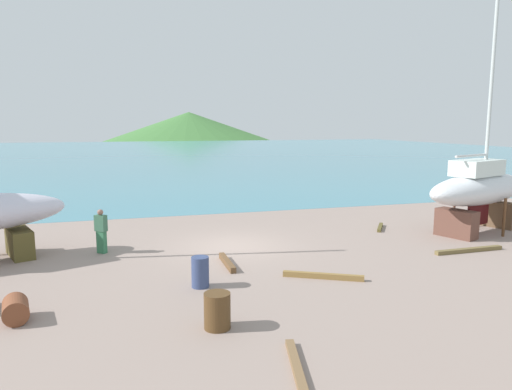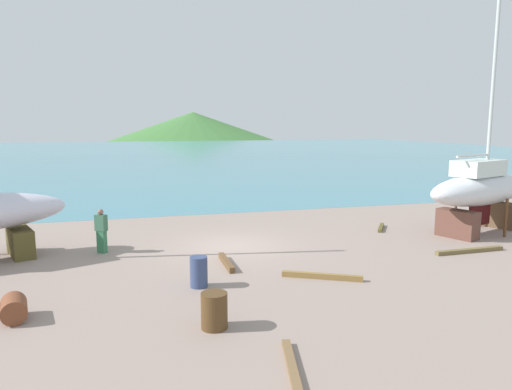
{
  "view_description": "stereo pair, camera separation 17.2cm",
  "coord_description": "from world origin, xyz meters",
  "views": [
    {
      "loc": [
        -4.12,
        -17.73,
        4.81
      ],
      "look_at": [
        0.94,
        -0.16,
        2.05
      ],
      "focal_mm": 32.92,
      "sensor_mm": 36.0,
      "label": 1
    },
    {
      "loc": [
        -3.96,
        -17.77,
        4.81
      ],
      "look_at": [
        0.94,
        -0.16,
        2.05
      ],
      "focal_mm": 32.92,
      "sensor_mm": 36.0,
      "label": 2
    }
  ],
  "objects": [
    {
      "name": "headland_hill",
      "position": [
        25.22,
        190.43,
        0.0
      ],
      "size": [
        118.58,
        118.58,
        20.36
      ],
      "primitive_type": "cone",
      "color": "#43793A",
      "rests_on": "ground"
    },
    {
      "name": "barrel_blue_faded",
      "position": [
        -2.08,
        -7.3,
        0.44
      ],
      "size": [
        0.66,
        0.66,
        0.87
      ],
      "primitive_type": "cylinder",
      "rotation": [
        0.0,
        0.0,
        0.04
      ],
      "color": "#52371D",
      "rests_on": "ground"
    },
    {
      "name": "sailboat_far_slipway",
      "position": [
        11.24,
        -0.55,
        1.92
      ],
      "size": [
        7.31,
        4.43,
        10.92
      ],
      "rotation": [
        0.0,
        0.0,
        0.36
      ],
      "color": "brown",
      "rests_on": "ground"
    },
    {
      "name": "sea_water",
      "position": [
        0.0,
        63.61,
        0.0
      ],
      "size": [
        152.92,
        113.45,
        0.01
      ],
      "primitive_type": "cube",
      "color": "teal",
      "rests_on": "ground"
    },
    {
      "name": "timber_short_skew",
      "position": [
        8.47,
        -3.32,
        0.07
      ],
      "size": [
        2.93,
        0.26,
        0.15
      ],
      "primitive_type": "cube",
      "rotation": [
        0.0,
        0.0,
        0.01
      ],
      "color": "brown",
      "rests_on": "ground"
    },
    {
      "name": "barrel_rust_near",
      "position": [
        -1.99,
        -4.33,
        0.46
      ],
      "size": [
        0.73,
        0.73,
        0.92
      ],
      "primitive_type": "cylinder",
      "rotation": [
        0.0,
        0.0,
        2.53
      ],
      "color": "#35446D",
      "rests_on": "ground"
    },
    {
      "name": "timber_plank_near",
      "position": [
        -1.02,
        -9.92,
        0.06
      ],
      "size": [
        0.8,
        2.79,
        0.11
      ],
      "primitive_type": "cube",
      "rotation": [
        0.0,
        0.0,
        1.35
      ],
      "color": "brown",
      "rests_on": "ground"
    },
    {
      "name": "ground_plane",
      "position": [
        0.0,
        -3.83,
        0.0
      ],
      "size": [
        42.89,
        42.89,
        0.0
      ],
      "primitive_type": "plane",
      "color": "gray"
    },
    {
      "name": "timber_long_fore",
      "position": [
        7.34,
        1.18,
        0.07
      ],
      "size": [
        1.02,
        1.39,
        0.14
      ],
      "primitive_type": "cube",
      "rotation": [
        0.0,
        0.0,
        0.97
      ],
      "color": "brown",
      "rests_on": "ground"
    },
    {
      "name": "worker",
      "position": [
        -4.95,
        0.4,
        0.87
      ],
      "size": [
        0.49,
        0.46,
        1.68
      ],
      "rotation": [
        0.0,
        0.0,
        4.02
      ],
      "color": "#33734C",
      "rests_on": "ground"
    },
    {
      "name": "barrel_rust_far",
      "position": [
        -6.78,
        -5.52,
        0.3
      ],
      "size": [
        0.77,
        0.98,
        0.61
      ],
      "primitive_type": "cylinder",
      "rotation": [
        1.57,
        0.0,
        0.2
      ],
      "color": "brown",
      "rests_on": "ground"
    },
    {
      "name": "timber_long_aft",
      "position": [
        1.84,
        -4.66,
        0.09
      ],
      "size": [
        2.31,
        1.33,
        0.18
      ],
      "primitive_type": "cube",
      "rotation": [
        0.0,
        0.0,
        2.65
      ],
      "color": "olive",
      "rests_on": "ground"
    },
    {
      "name": "timber_short_cross",
      "position": [
        -0.75,
        -2.43,
        0.1
      ],
      "size": [
        0.2,
        1.94,
        0.2
      ],
      "primitive_type": "cube",
      "rotation": [
        0.0,
        0.0,
        1.57
      ],
      "color": "brown",
      "rests_on": "ground"
    }
  ]
}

